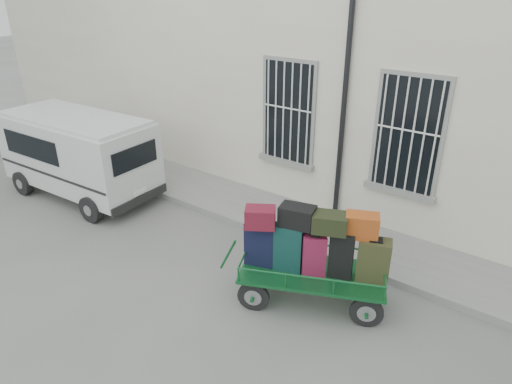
{
  "coord_description": "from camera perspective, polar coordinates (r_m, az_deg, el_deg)",
  "views": [
    {
      "loc": [
        4.91,
        -5.4,
        4.98
      ],
      "look_at": [
        0.17,
        1.0,
        1.21
      ],
      "focal_mm": 32.0,
      "sensor_mm": 36.0,
      "label": 1
    }
  ],
  "objects": [
    {
      "name": "van",
      "position": [
        11.88,
        -21.33,
        4.81
      ],
      "size": [
        4.13,
        2.03,
        2.03
      ],
      "rotation": [
        0.0,
        0.0,
        0.06
      ],
      "color": "silver",
      "rests_on": "ground"
    },
    {
      "name": "building",
      "position": [
        12.12,
        12.57,
        15.34
      ],
      "size": [
        24.0,
        5.15,
        6.0
      ],
      "color": "beige",
      "rests_on": "ground"
    },
    {
      "name": "luggage_cart",
      "position": [
        7.43,
        7.15,
        -7.48
      ],
      "size": [
        2.74,
        1.92,
        1.76
      ],
      "rotation": [
        0.0,
        0.0,
        0.42
      ],
      "color": "black",
      "rests_on": "ground"
    },
    {
      "name": "ground",
      "position": [
        8.84,
        -4.8,
        -9.07
      ],
      "size": [
        80.0,
        80.0,
        0.0
      ],
      "primitive_type": "plane",
      "color": "slate",
      "rests_on": "ground"
    },
    {
      "name": "sidewalk",
      "position": [
        10.3,
        3.23,
        -3.17
      ],
      "size": [
        24.0,
        1.7,
        0.15
      ],
      "primitive_type": "cube",
      "color": "gray",
      "rests_on": "ground"
    }
  ]
}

